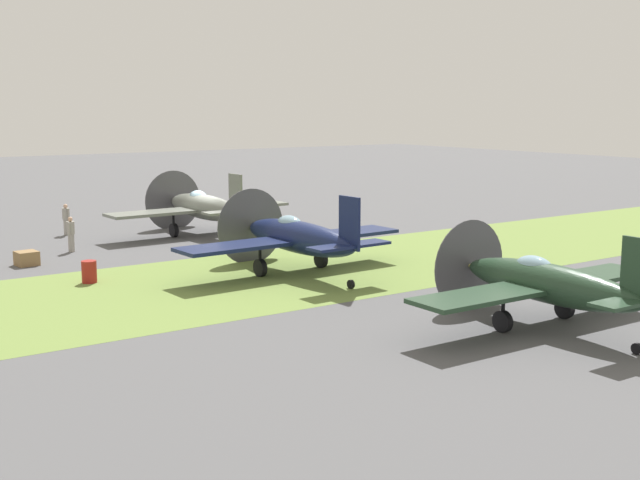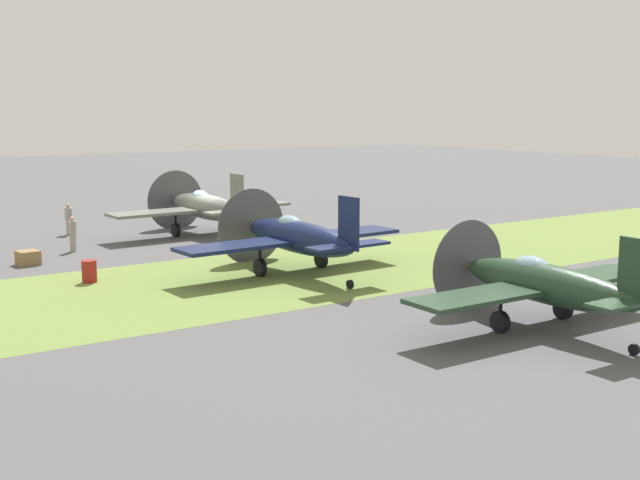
# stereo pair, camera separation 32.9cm
# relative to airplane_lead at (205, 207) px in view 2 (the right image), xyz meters

# --- Properties ---
(ground_plane) EXTENTS (160.00, 160.00, 0.00)m
(ground_plane) POSITION_rel_airplane_lead_xyz_m (0.50, -0.50, -1.59)
(ground_plane) COLOR #515154
(grass_verge) EXTENTS (120.00, 11.00, 0.01)m
(grass_verge) POSITION_rel_airplane_lead_xyz_m (0.50, -11.45, -1.58)
(grass_verge) COLOR olive
(grass_verge) RESTS_ON ground
(airplane_lead) EXTENTS (10.59, 8.41, 3.79)m
(airplane_lead) POSITION_rel_airplane_lead_xyz_m (0.00, 0.00, 0.00)
(airplane_lead) COLOR slate
(airplane_lead) RESTS_ON ground
(airplane_wingman) EXTENTS (10.57, 8.38, 3.77)m
(airplane_wingman) POSITION_rel_airplane_lead_xyz_m (-1.39, -11.61, -0.01)
(airplane_wingman) COLOR #141E47
(airplane_wingman) RESTS_ON ground
(airplane_trail) EXTENTS (9.81, 7.81, 3.52)m
(airplane_trail) POSITION_rel_airplane_lead_xyz_m (0.48, -23.28, -0.11)
(airplane_trail) COLOR #233D28
(airplane_trail) RESTS_ON ground
(ground_crew_chief) EXTENTS (0.38, 0.61, 1.73)m
(ground_crew_chief) POSITION_rel_airplane_lead_xyz_m (-6.19, 4.34, -0.67)
(ground_crew_chief) COLOR #9E998E
(ground_crew_chief) RESTS_ON ground
(ground_crew_mechanic) EXTENTS (0.40, 0.54, 1.73)m
(ground_crew_mechanic) POSITION_rel_airplane_lead_xyz_m (-7.63, -1.03, -0.67)
(ground_crew_mechanic) COLOR #9E998E
(ground_crew_mechanic) RESTS_ON ground
(fuel_drum) EXTENTS (0.60, 0.60, 0.90)m
(fuel_drum) POSITION_rel_airplane_lead_xyz_m (-9.27, -8.43, -1.14)
(fuel_drum) COLOR maroon
(fuel_drum) RESTS_ON ground
(supply_crate) EXTENTS (0.98, 0.98, 0.64)m
(supply_crate) POSITION_rel_airplane_lead_xyz_m (-10.36, -3.28, -1.27)
(supply_crate) COLOR olive
(supply_crate) RESTS_ON ground
(runway_marker_cone) EXTENTS (0.36, 0.36, 0.44)m
(runway_marker_cone) POSITION_rel_airplane_lead_xyz_m (5.29, -6.17, -1.37)
(runway_marker_cone) COLOR orange
(runway_marker_cone) RESTS_ON ground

